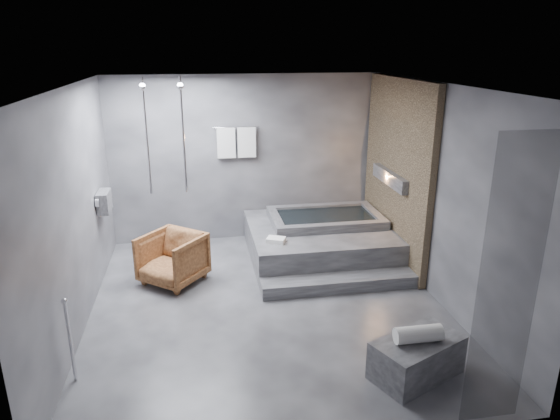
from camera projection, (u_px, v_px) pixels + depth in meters
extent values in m
plane|color=#2F2F32|center=(267.00, 305.00, 6.55)|extent=(5.00, 5.00, 0.00)
cube|color=#4F4F52|center=(265.00, 86.00, 5.66)|extent=(4.50, 5.00, 0.04)
cube|color=#3A3A3F|center=(245.00, 159.00, 8.44)|extent=(4.50, 0.04, 2.80)
cube|color=#3A3A3F|center=(314.00, 302.00, 3.77)|extent=(4.50, 0.04, 2.80)
cube|color=#3A3A3F|center=(74.00, 213.00, 5.75)|extent=(0.04, 5.00, 2.80)
cube|color=#3A3A3F|center=(438.00, 194.00, 6.47)|extent=(0.04, 5.00, 2.80)
cube|color=#9E835D|center=(396.00, 171.00, 7.63)|extent=(0.10, 2.40, 2.78)
cube|color=#FF9938|center=(391.00, 178.00, 7.64)|extent=(0.14, 1.20, 0.20)
cube|color=gray|center=(104.00, 202.00, 7.16)|extent=(0.16, 0.42, 0.30)
imported|color=beige|center=(104.00, 207.00, 7.09)|extent=(0.08, 0.08, 0.21)
imported|color=beige|center=(107.00, 204.00, 7.28)|extent=(0.07, 0.07, 0.15)
cylinder|color=silver|center=(183.00, 136.00, 7.70)|extent=(0.04, 0.04, 1.80)
cylinder|color=silver|center=(147.00, 137.00, 7.62)|extent=(0.04, 0.04, 1.80)
cylinder|color=silver|center=(236.00, 127.00, 8.19)|extent=(0.75, 0.02, 0.02)
cube|color=white|center=(226.00, 143.00, 8.22)|extent=(0.30, 0.06, 0.50)
cube|color=white|center=(247.00, 142.00, 8.28)|extent=(0.30, 0.06, 0.50)
cylinder|color=silver|center=(70.00, 342.00, 4.94)|extent=(0.04, 0.04, 0.90)
cube|color=black|center=(508.00, 288.00, 4.10)|extent=(0.55, 0.01, 2.60)
cube|color=#353537|center=(319.00, 241.00, 7.99)|extent=(2.20, 2.00, 0.50)
cube|color=#353537|center=(339.00, 283.00, 6.94)|extent=(2.20, 0.36, 0.18)
cube|color=#333336|center=(417.00, 357.00, 5.10)|extent=(1.06, 0.85, 0.42)
imported|color=#4A2712|center=(172.00, 258.00, 7.07)|extent=(1.10, 1.10, 0.72)
cylinder|color=white|center=(418.00, 334.00, 4.97)|extent=(0.48, 0.17, 0.17)
cube|color=white|center=(276.00, 240.00, 7.27)|extent=(0.32, 0.28, 0.07)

